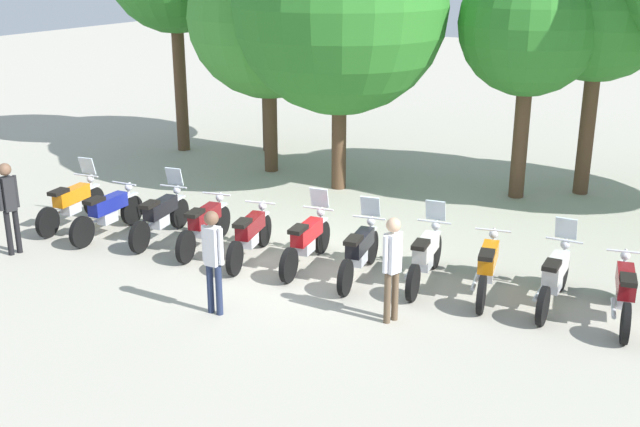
% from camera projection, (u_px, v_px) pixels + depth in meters
% --- Properties ---
extents(ground_plane, '(80.00, 80.00, 0.00)m').
position_uv_depth(ground_plane, '(307.00, 266.00, 14.70)').
color(ground_plane, '#ADA899').
extents(motorcycle_0, '(0.62, 2.18, 1.37)m').
position_uv_depth(motorcycle_0, '(72.00, 202.00, 16.74)').
color(motorcycle_0, black).
rests_on(motorcycle_0, ground_plane).
extents(motorcycle_1, '(0.62, 2.19, 0.99)m').
position_uv_depth(motorcycle_1, '(108.00, 212.00, 16.17)').
color(motorcycle_1, black).
rests_on(motorcycle_1, ground_plane).
extents(motorcycle_2, '(0.65, 2.17, 1.37)m').
position_uv_depth(motorcycle_2, '(161.00, 215.00, 15.94)').
color(motorcycle_2, black).
rests_on(motorcycle_2, ground_plane).
extents(motorcycle_3, '(0.68, 2.17, 0.99)m').
position_uv_depth(motorcycle_3, '(205.00, 224.00, 15.43)').
color(motorcycle_3, black).
rests_on(motorcycle_3, ground_plane).
extents(motorcycle_4, '(0.76, 2.15, 0.99)m').
position_uv_depth(motorcycle_4, '(250.00, 234.00, 14.89)').
color(motorcycle_4, black).
rests_on(motorcycle_4, ground_plane).
extents(motorcycle_5, '(0.62, 2.18, 1.37)m').
position_uv_depth(motorcycle_5, '(307.00, 240.00, 14.56)').
color(motorcycle_5, black).
rests_on(motorcycle_5, ground_plane).
extents(motorcycle_6, '(0.65, 2.17, 1.37)m').
position_uv_depth(motorcycle_6, '(360.00, 251.00, 14.04)').
color(motorcycle_6, black).
rests_on(motorcycle_6, ground_plane).
extents(motorcycle_7, '(0.62, 2.18, 1.37)m').
position_uv_depth(motorcycle_7, '(425.00, 255.00, 13.83)').
color(motorcycle_7, black).
rests_on(motorcycle_7, ground_plane).
extents(motorcycle_8, '(0.72, 2.16, 0.99)m').
position_uv_depth(motorcycle_8, '(488.00, 266.00, 13.38)').
color(motorcycle_8, black).
rests_on(motorcycle_8, ground_plane).
extents(motorcycle_9, '(0.62, 2.19, 1.37)m').
position_uv_depth(motorcycle_9, '(555.00, 276.00, 12.94)').
color(motorcycle_9, black).
rests_on(motorcycle_9, ground_plane).
extents(motorcycle_10, '(0.71, 2.16, 0.99)m').
position_uv_depth(motorcycle_10, '(624.00, 291.00, 12.40)').
color(motorcycle_10, black).
rests_on(motorcycle_10, ground_plane).
extents(person_0, '(0.40, 0.24, 1.77)m').
position_uv_depth(person_0, '(213.00, 254.00, 12.46)').
color(person_0, '#232D4C').
rests_on(person_0, ground_plane).
extents(person_1, '(0.29, 0.41, 1.83)m').
position_uv_depth(person_1, '(9.00, 201.00, 14.96)').
color(person_1, black).
rests_on(person_1, ground_plane).
extents(person_2, '(0.30, 0.40, 1.75)m').
position_uv_depth(person_2, '(392.00, 261.00, 12.20)').
color(person_2, brown).
rests_on(person_2, ground_plane).
extents(tree_2, '(4.14, 4.14, 6.12)m').
position_uv_depth(tree_2, '(268.00, 17.00, 19.79)').
color(tree_2, brown).
rests_on(tree_2, ground_plane).
extents(tree_3, '(5.09, 5.09, 6.98)m').
position_uv_depth(tree_3, '(340.00, 6.00, 18.13)').
color(tree_3, brown).
rests_on(tree_3, ground_plane).
extents(tree_4, '(3.25, 3.25, 5.70)m').
position_uv_depth(tree_4, '(530.00, 25.00, 17.56)').
color(tree_4, brown).
rests_on(tree_4, ground_plane).
extents(tree_5, '(3.43, 3.43, 6.17)m').
position_uv_depth(tree_5, '(601.00, 7.00, 17.72)').
color(tree_5, brown).
rests_on(tree_5, ground_plane).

